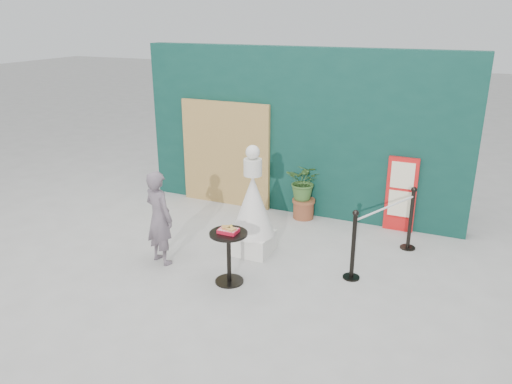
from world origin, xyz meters
name	(u,v)px	position (x,y,z in m)	size (l,w,h in m)	color
ground	(221,288)	(0.00, 0.00, 0.00)	(60.00, 60.00, 0.00)	#ADAAA5
back_wall	(299,133)	(0.00, 3.15, 1.50)	(6.00, 0.30, 3.00)	#0A312A
bamboo_fence	(226,154)	(-1.40, 2.94, 1.00)	(1.80, 0.08, 2.00)	tan
woman	(159,218)	(-1.17, 0.34, 0.71)	(0.52, 0.34, 1.42)	#685962
menu_board	(401,195)	(1.90, 2.95, 0.65)	(0.50, 0.07, 1.30)	red
statue	(253,210)	(-0.05, 1.19, 0.70)	(0.67, 0.67, 1.72)	white
cafe_table	(229,249)	(0.03, 0.21, 0.50)	(0.52, 0.52, 0.75)	black
food_basket	(229,230)	(0.03, 0.21, 0.79)	(0.26, 0.19, 0.11)	red
planter	(304,187)	(0.23, 2.82, 0.60)	(0.61, 0.53, 1.04)	brown
stanchion_barrier	(384,232)	(1.86, 1.64, 0.49)	(0.84, 1.54, 1.03)	black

